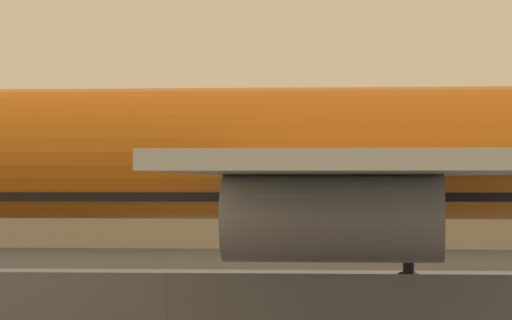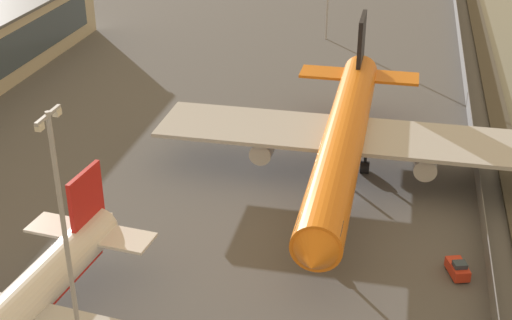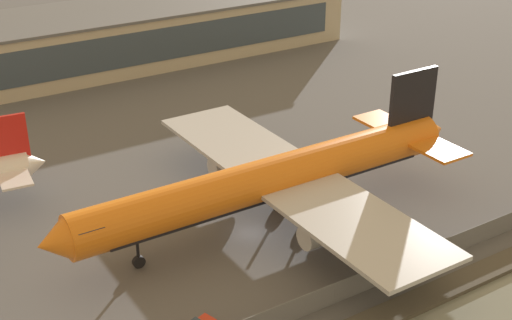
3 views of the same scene
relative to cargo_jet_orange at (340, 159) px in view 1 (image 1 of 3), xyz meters
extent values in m
plane|color=#565659|center=(-4.16, -0.58, -5.95)|extent=(500.00, 500.00, 0.00)
cube|color=slate|center=(-4.16, -16.58, -4.68)|extent=(280.00, 0.08, 2.56)
cylinder|color=slate|center=(-4.16, -16.58, -4.68)|extent=(0.10, 0.10, 2.56)
cylinder|color=orange|center=(-0.86, 0.00, 0.22)|extent=(49.58, 5.08, 5.04)
cube|color=black|center=(-0.86, 0.00, -1.17)|extent=(42.14, 4.07, 0.91)
cube|color=#B7BABF|center=(1.63, -11.90, -0.41)|extent=(10.93, 23.81, 0.50)
cube|color=#B7BABF|center=(1.61, 11.90, -0.41)|extent=(10.93, 23.81, 0.50)
cylinder|color=#B7BABF|center=(0.14, -9.99, -2.05)|extent=(6.94, 2.78, 2.77)
cylinder|color=#B7BABF|center=(0.12, 9.99, -2.05)|extent=(6.94, 2.78, 2.77)
cylinder|color=black|center=(2.61, -2.64, -3.77)|extent=(0.40, 0.40, 2.95)
cylinder|color=black|center=(2.61, -2.64, -5.25)|extent=(1.62, 1.14, 1.62)
cylinder|color=black|center=(2.61, 2.65, -3.77)|extent=(0.40, 0.40, 2.95)
cylinder|color=black|center=(2.61, 2.65, -5.25)|extent=(1.62, 1.14, 1.62)
cube|color=#BCB299|center=(0.94, 68.37, -0.77)|extent=(108.60, 21.71, 10.37)
cube|color=#3D4C5B|center=(0.94, 57.43, -0.25)|extent=(99.92, 0.16, 6.22)
cube|color=#5B5E63|center=(0.94, 68.37, 4.66)|extent=(109.20, 22.31, 0.50)
camera|label=1|loc=(2.05, -57.10, -0.96)|focal=105.00mm
camera|label=2|loc=(-80.19, -6.24, 37.06)|focal=50.00mm
camera|label=3|loc=(-42.20, -61.86, 38.74)|focal=50.00mm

